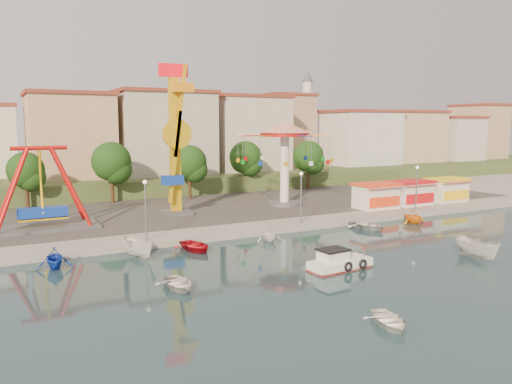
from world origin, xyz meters
TOP-DOWN VIEW (x-y plane):
  - ground at (0.00, 0.00)m, footprint 200.00×200.00m
  - quay_deck at (0.00, 62.00)m, footprint 200.00×100.00m
  - asphalt_pad at (0.00, 30.00)m, footprint 90.00×28.00m
  - hill_terrace at (0.00, 67.00)m, footprint 200.00×60.00m
  - pirate_ship_ride at (-15.48, 22.40)m, footprint 10.00×5.00m
  - kamikaze_tower at (-1.53, 23.44)m, footprint 3.39×3.10m
  - wave_swinger at (12.62, 23.86)m, footprint 11.60×11.60m
  - booth_left at (21.01, 16.49)m, footprint 5.40×3.78m
  - booth_mid at (26.73, 16.49)m, footprint 5.40×3.78m
  - booth_right at (33.11, 16.49)m, footprint 5.40×3.78m
  - lamp_post_1 at (-8.00, 13.00)m, footprint 0.14×0.14m
  - lamp_post_2 at (8.00, 13.00)m, footprint 0.14×0.14m
  - lamp_post_3 at (24.00, 13.00)m, footprint 0.14×0.14m
  - tree_1 at (-16.00, 36.24)m, footprint 4.35×4.35m
  - tree_2 at (-6.00, 35.81)m, footprint 5.02×5.02m
  - tree_3 at (4.00, 34.36)m, footprint 4.68×4.68m
  - tree_4 at (14.00, 37.35)m, footprint 4.86×4.86m
  - tree_5 at (24.00, 35.54)m, footprint 4.83×4.83m
  - building_2 at (-8.19, 51.96)m, footprint 11.95×9.28m
  - building_3 at (5.60, 48.80)m, footprint 12.59×10.50m
  - building_4 at (19.07, 52.20)m, footprint 10.75×9.23m
  - building_5 at (32.37, 50.33)m, footprint 12.77×10.96m
  - building_6 at (44.15, 48.77)m, footprint 8.23×8.98m
  - building_7 at (56.03, 53.70)m, footprint 11.59×10.93m
  - building_8 at (69.93, 47.19)m, footprint 12.84×9.28m
  - building_9 at (83.46, 49.95)m, footprint 12.95×9.17m
  - minaret at (36.00, 54.00)m, footprint 2.80×2.80m
  - cabin_motorboat at (2.59, -0.40)m, footprint 5.05×2.24m
  - rowboat_a at (-9.30, 0.95)m, footprint 2.60×3.55m
  - rowboat_b at (-1.50, -10.13)m, footprint 3.01×3.58m
  - skiff at (14.12, -3.20)m, footprint 2.18×4.55m
  - moored_boat_1 at (-15.86, 9.80)m, footprint 2.84×3.21m
  - moored_boat_2 at (-9.53, 9.80)m, footprint 2.57×4.46m
  - moored_boat_3 at (-4.71, 9.80)m, footprint 3.33×4.25m
  - moored_boat_4 at (2.43, 9.80)m, footprint 2.70×3.02m
  - moored_boat_6 at (14.04, 9.80)m, footprint 3.73×4.61m
  - moored_boat_7 at (20.35, 9.80)m, footprint 2.78×3.16m

SIDE VIEW (x-z plane):
  - ground at x=0.00m, z-range 0.00..0.00m
  - quay_deck at x=0.00m, z-range 0.00..0.60m
  - rowboat_b at x=-1.50m, z-range 0.00..0.63m
  - rowboat_a at x=-9.30m, z-range 0.00..0.71m
  - moored_boat_3 at x=-4.71m, z-range 0.00..0.80m
  - moored_boat_6 at x=14.04m, z-range 0.00..0.84m
  - cabin_motorboat at x=2.59m, z-range -0.40..1.33m
  - asphalt_pad at x=0.00m, z-range 0.60..0.61m
  - moored_boat_4 at x=2.43m, z-range 0.00..1.44m
  - moored_boat_1 at x=-15.86m, z-range 0.00..1.58m
  - moored_boat_7 at x=20.35m, z-range 0.00..1.58m
  - moored_boat_2 at x=-9.53m, z-range 0.00..1.62m
  - skiff at x=14.12m, z-range 0.00..1.69m
  - hill_terrace at x=0.00m, z-range 0.00..3.00m
  - booth_left at x=21.01m, z-range 0.62..3.70m
  - booth_mid at x=26.73m, z-range 0.62..3.70m
  - booth_right at x=33.11m, z-range 0.62..3.70m
  - lamp_post_1 at x=-8.00m, z-range 0.60..5.60m
  - lamp_post_2 at x=8.00m, z-range 0.60..5.60m
  - lamp_post_3 at x=24.00m, z-range 0.60..5.60m
  - pirate_ship_ride at x=-15.48m, z-range 0.39..8.39m
  - tree_1 at x=-16.00m, z-range 1.80..8.60m
  - tree_3 at x=4.00m, z-range 1.90..9.21m
  - tree_5 at x=24.00m, z-range 1.94..9.48m
  - tree_4 at x=14.00m, z-range 1.95..9.55m
  - tree_2 at x=-6.00m, z-range 1.99..9.84m
  - building_7 at x=56.03m, z-range 3.00..11.76m
  - building_3 at x=5.60m, z-range 3.00..12.20m
  - building_9 at x=83.46m, z-range 3.00..12.21m
  - building_4 at x=19.07m, z-range 3.00..12.24m
  - wave_swinger at x=12.62m, z-range 3.00..13.40m
  - building_5 at x=32.37m, z-range 3.00..14.21m
  - kamikaze_tower at x=-1.53m, z-range 0.36..16.86m
  - building_2 at x=-8.19m, z-range 3.00..14.23m
  - building_6 at x=44.15m, z-range 3.00..15.36m
  - building_8 at x=69.93m, z-range 3.00..15.58m
  - minaret at x=36.00m, z-range 3.55..21.55m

